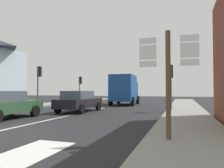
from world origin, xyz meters
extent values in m
plane|color=#232326|center=(0.00, 10.00, 0.00)|extent=(80.00, 80.00, 0.00)
cube|color=gray|center=(6.66, 8.00, 0.07)|extent=(2.57, 44.00, 0.14)
cube|color=gray|center=(-6.66, 8.00, 0.07)|extent=(2.57, 44.00, 0.14)
cube|color=silver|center=(0.00, 6.00, 0.01)|extent=(0.16, 12.00, 0.01)
cube|color=silver|center=(2.96, -1.00, 0.01)|extent=(1.20, 2.20, 0.01)
cube|color=silver|center=(-13.24, 14.31, 0.35)|extent=(4.40, 1.20, 0.70)
cube|color=#2D5133|center=(-2.49, 3.59, 0.62)|extent=(1.75, 4.20, 0.60)
cube|color=#47515B|center=(-2.49, 3.34, 1.19)|extent=(1.55, 2.10, 0.55)
cylinder|color=black|center=(-3.36, 4.94, 0.32)|extent=(0.22, 0.64, 0.64)
cylinder|color=black|center=(-1.61, 4.94, 0.32)|extent=(0.22, 0.64, 0.64)
cube|color=black|center=(-0.48, 8.27, 0.62)|extent=(1.84, 4.24, 0.60)
cube|color=#47515B|center=(-0.48, 8.02, 1.19)|extent=(1.59, 2.13, 0.55)
cylinder|color=black|center=(-1.32, 9.64, 0.32)|extent=(0.23, 0.64, 0.64)
cylinder|color=black|center=(0.42, 9.60, 0.32)|extent=(0.23, 0.64, 0.64)
cylinder|color=black|center=(-1.38, 6.94, 0.32)|extent=(0.23, 0.64, 0.64)
cylinder|color=black|center=(0.37, 6.90, 0.32)|extent=(0.23, 0.64, 0.64)
cube|color=#19478C|center=(0.73, 15.71, 1.75)|extent=(2.39, 3.81, 2.60)
cube|color=#19478C|center=(0.60, 18.20, 1.45)|extent=(2.16, 1.41, 2.00)
cube|color=#47515B|center=(0.59, 18.25, 2.25)|extent=(1.76, 0.19, 0.70)
cylinder|color=black|center=(-0.50, 18.09, 0.45)|extent=(0.33, 0.91, 0.90)
cylinder|color=black|center=(1.70, 18.21, 0.45)|extent=(0.33, 0.91, 0.90)
cylinder|color=black|center=(-0.32, 14.70, 0.45)|extent=(0.33, 0.91, 0.90)
cylinder|color=black|center=(1.88, 14.81, 0.45)|extent=(0.33, 0.91, 0.90)
cylinder|color=brown|center=(6.07, 0.85, 1.60)|extent=(0.14, 0.14, 3.20)
cube|color=white|center=(5.49, 0.90, 2.96)|extent=(0.50, 0.03, 0.18)
cube|color=black|center=(5.49, 0.92, 2.96)|extent=(0.43, 0.01, 0.13)
cube|color=white|center=(5.49, 0.90, 2.62)|extent=(0.50, 0.03, 0.42)
cube|color=black|center=(5.49, 0.92, 2.62)|extent=(0.43, 0.01, 0.32)
cube|color=white|center=(5.49, 0.90, 2.28)|extent=(0.50, 0.03, 0.18)
cube|color=black|center=(5.49, 0.92, 2.28)|extent=(0.43, 0.01, 0.13)
cube|color=white|center=(6.65, 0.90, 2.96)|extent=(0.50, 0.03, 0.18)
cube|color=black|center=(6.65, 0.92, 2.96)|extent=(0.43, 0.01, 0.13)
cube|color=white|center=(6.65, 0.90, 2.62)|extent=(0.50, 0.03, 0.42)
cube|color=black|center=(6.65, 0.92, 2.62)|extent=(0.43, 0.01, 0.32)
cube|color=white|center=(6.65, 0.90, 2.28)|extent=(0.50, 0.03, 0.18)
cube|color=black|center=(6.65, 0.92, 2.28)|extent=(0.43, 0.01, 0.13)
cylinder|color=#47474C|center=(-5.68, 10.46, 1.82)|extent=(0.12, 0.12, 3.64)
cube|color=black|center=(-5.68, 10.66, 3.19)|extent=(0.30, 0.28, 0.90)
sphere|color=red|center=(-5.68, 10.80, 3.46)|extent=(0.18, 0.18, 0.18)
sphere|color=#3C2303|center=(-5.68, 10.80, 3.18)|extent=(0.18, 0.18, 0.18)
sphere|color=black|center=(-5.68, 10.80, 2.90)|extent=(0.18, 0.18, 0.18)
cylinder|color=#47474C|center=(-5.68, 18.54, 1.61)|extent=(0.12, 0.12, 3.22)
cube|color=black|center=(-5.68, 18.74, 2.77)|extent=(0.30, 0.28, 0.90)
sphere|color=red|center=(-5.68, 18.88, 3.04)|extent=(0.18, 0.18, 0.18)
sphere|color=#3C2303|center=(-5.68, 18.88, 2.76)|extent=(0.18, 0.18, 0.18)
sphere|color=black|center=(-5.68, 18.88, 2.48)|extent=(0.18, 0.18, 0.18)
cylinder|color=#47474C|center=(5.68, 10.07, 1.65)|extent=(0.12, 0.12, 3.30)
cube|color=black|center=(5.68, 10.27, 2.85)|extent=(0.30, 0.28, 0.90)
sphere|color=red|center=(5.68, 10.41, 3.12)|extent=(0.18, 0.18, 0.18)
sphere|color=#3C2303|center=(5.68, 10.41, 2.84)|extent=(0.18, 0.18, 0.18)
sphere|color=black|center=(5.68, 10.41, 2.56)|extent=(0.18, 0.18, 0.18)
camera|label=1|loc=(6.44, -5.37, 1.50)|focal=34.29mm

